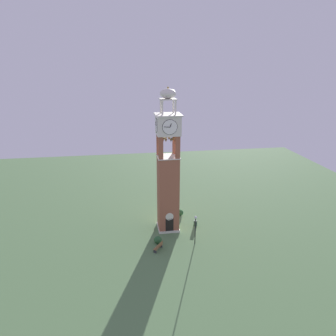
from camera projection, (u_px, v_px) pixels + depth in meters
ground at (168, 228)px, 42.93m from camera, size 80.00×80.00×0.00m
clock_tower at (168, 175)px, 40.30m from camera, size 3.34×3.34×19.66m
park_bench at (158, 247)px, 37.63m from camera, size 1.34×1.52×0.95m
lamp_post at (195, 225)px, 38.33m from camera, size 0.36×0.36×3.99m
trash_bin at (195, 223)px, 43.52m from camera, size 0.52×0.52×0.80m
shrub_near_entry at (158, 240)px, 39.06m from camera, size 0.98×0.98×1.02m
shrub_left_of_tower at (180, 212)px, 46.63m from camera, size 1.05×1.05×0.89m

